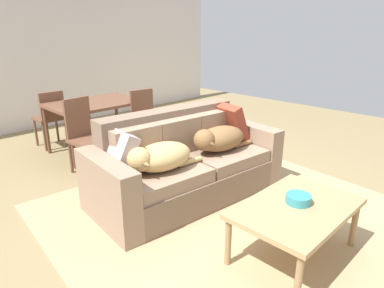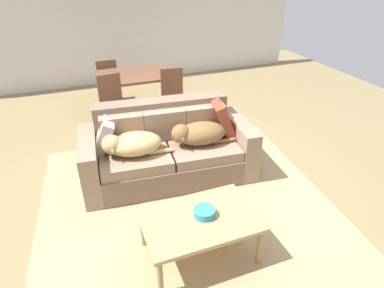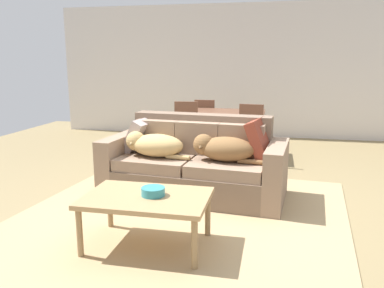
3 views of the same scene
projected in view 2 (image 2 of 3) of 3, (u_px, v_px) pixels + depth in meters
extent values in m
plane|color=#8A774F|center=(189.00, 173.00, 4.37)|extent=(10.00, 10.00, 0.00)
cube|color=silver|center=(122.00, 17.00, 6.93)|extent=(8.00, 0.12, 2.70)
cube|color=tan|center=(188.00, 209.00, 3.75)|extent=(3.55, 3.65, 0.01)
cube|color=#78614E|center=(169.00, 164.00, 4.25)|extent=(1.77, 1.09, 0.34)
cube|color=#92765F|center=(134.00, 153.00, 4.03)|extent=(0.90, 0.97, 0.13)
cube|color=#92765F|center=(200.00, 144.00, 4.23)|extent=(0.90, 0.97, 0.13)
cube|color=#78614E|center=(162.00, 116.00, 4.27)|extent=(1.71, 0.40, 0.45)
cube|color=#92765F|center=(122.00, 130.00, 4.01)|extent=(0.53, 0.21, 0.38)
cube|color=#92765F|center=(165.00, 125.00, 4.13)|extent=(0.53, 0.21, 0.38)
cube|color=#92765F|center=(205.00, 120.00, 4.25)|extent=(0.53, 0.21, 0.38)
cube|color=#92765F|center=(91.00, 165.00, 3.94)|extent=(0.28, 0.95, 0.67)
cube|color=#92765F|center=(238.00, 144.00, 4.38)|extent=(0.28, 0.95, 0.67)
ellipsoid|color=tan|center=(135.00, 144.00, 3.84)|extent=(0.65, 0.45, 0.26)
sphere|color=tan|center=(112.00, 145.00, 3.74)|extent=(0.23, 0.23, 0.23)
cone|color=#957A4B|center=(112.00, 150.00, 3.66)|extent=(0.11, 0.13, 0.10)
cylinder|color=tan|center=(160.00, 151.00, 3.89)|extent=(0.28, 0.08, 0.05)
ellipsoid|color=brown|center=(201.00, 133.00, 4.05)|extent=(0.65, 0.43, 0.27)
sphere|color=brown|center=(181.00, 134.00, 3.96)|extent=(0.23, 0.23, 0.23)
cone|color=brown|center=(183.00, 139.00, 3.87)|extent=(0.12, 0.14, 0.10)
cylinder|color=brown|center=(224.00, 141.00, 4.11)|extent=(0.28, 0.08, 0.05)
cube|color=#B29E98|center=(103.00, 134.00, 3.93)|extent=(0.36, 0.45, 0.42)
cube|color=brown|center=(222.00, 118.00, 4.26)|extent=(0.37, 0.52, 0.48)
cube|color=tan|center=(200.00, 220.00, 2.99)|extent=(1.04, 0.69, 0.04)
cylinder|color=#95764E|center=(160.00, 278.00, 2.72)|extent=(0.05, 0.05, 0.41)
cylinder|color=#95764E|center=(260.00, 247.00, 3.01)|extent=(0.05, 0.05, 0.41)
cylinder|color=#95764E|center=(143.00, 230.00, 3.19)|extent=(0.05, 0.05, 0.41)
cylinder|color=#95764E|center=(230.00, 206.00, 3.49)|extent=(0.05, 0.05, 0.41)
cylinder|color=teal|center=(204.00, 212.00, 2.99)|extent=(0.20, 0.20, 0.07)
cube|color=brown|center=(136.00, 75.00, 5.63)|extent=(1.30, 0.90, 0.04)
cylinder|color=brown|center=(107.00, 109.00, 5.31)|extent=(0.05, 0.05, 0.70)
cylinder|color=brown|center=(178.00, 99.00, 5.68)|extent=(0.05, 0.05, 0.70)
cylinder|color=brown|center=(100.00, 92.00, 5.96)|extent=(0.05, 0.05, 0.70)
cylinder|color=brown|center=(164.00, 84.00, 6.33)|extent=(0.05, 0.05, 0.70)
cube|color=brown|center=(115.00, 110.00, 5.09)|extent=(0.45, 0.45, 0.04)
cube|color=brown|center=(110.00, 90.00, 5.09)|extent=(0.36, 0.08, 0.50)
cylinder|color=brown|center=(109.00, 130.00, 5.00)|extent=(0.04, 0.04, 0.41)
cylinder|color=brown|center=(131.00, 125.00, 5.14)|extent=(0.04, 0.04, 0.41)
cylinder|color=brown|center=(103.00, 121.00, 5.26)|extent=(0.04, 0.04, 0.41)
cylinder|color=brown|center=(124.00, 117.00, 5.40)|extent=(0.04, 0.04, 0.41)
cube|color=brown|center=(174.00, 102.00, 5.38)|extent=(0.45, 0.45, 0.04)
cube|color=brown|center=(172.00, 83.00, 5.40)|extent=(0.36, 0.08, 0.49)
cylinder|color=brown|center=(166.00, 120.00, 5.31)|extent=(0.04, 0.04, 0.40)
cylinder|color=brown|center=(187.00, 118.00, 5.38)|extent=(0.04, 0.04, 0.40)
cylinder|color=brown|center=(163.00, 111.00, 5.59)|extent=(0.04, 0.04, 0.40)
cylinder|color=brown|center=(183.00, 109.00, 5.67)|extent=(0.04, 0.04, 0.40)
cube|color=brown|center=(107.00, 80.00, 6.21)|extent=(0.40, 0.40, 0.04)
cube|color=brown|center=(107.00, 72.00, 5.95)|extent=(0.36, 0.04, 0.41)
cylinder|color=brown|center=(116.00, 88.00, 6.51)|extent=(0.04, 0.04, 0.43)
cylinder|color=brown|center=(98.00, 90.00, 6.41)|extent=(0.04, 0.04, 0.43)
cylinder|color=brown|center=(119.00, 94.00, 6.24)|extent=(0.04, 0.04, 0.43)
cylinder|color=brown|center=(101.00, 97.00, 6.13)|extent=(0.04, 0.04, 0.43)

